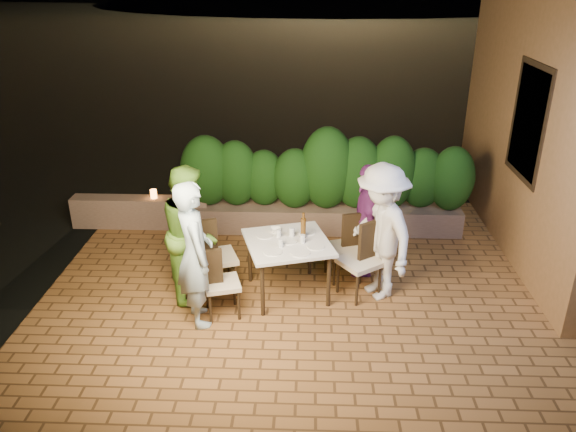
# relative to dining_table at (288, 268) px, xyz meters

# --- Properties ---
(ground) EXTENTS (400.00, 400.00, 0.00)m
(ground) POSITION_rel_dining_table_xyz_m (0.35, -0.35, -0.40)
(ground) COLOR black
(ground) RESTS_ON ground
(terrace_floor) EXTENTS (7.00, 6.00, 0.15)m
(terrace_floor) POSITION_rel_dining_table_xyz_m (0.35, 0.15, -0.45)
(terrace_floor) COLOR brown
(terrace_floor) RESTS_ON ground
(window_pane) EXTENTS (0.08, 1.00, 1.40)m
(window_pane) POSITION_rel_dining_table_xyz_m (3.17, 1.15, 1.62)
(window_pane) COLOR black
(window_pane) RESTS_ON building_wall
(window_frame) EXTENTS (0.06, 1.15, 1.55)m
(window_frame) POSITION_rel_dining_table_xyz_m (3.16, 1.15, 1.62)
(window_frame) COLOR black
(window_frame) RESTS_ON building_wall
(planter) EXTENTS (4.20, 0.55, 0.40)m
(planter) POSITION_rel_dining_table_xyz_m (0.55, 1.95, -0.17)
(planter) COLOR brown
(planter) RESTS_ON ground
(hedge) EXTENTS (4.00, 0.70, 1.10)m
(hedge) POSITION_rel_dining_table_xyz_m (0.55, 1.95, 0.57)
(hedge) COLOR #143A0F
(hedge) RESTS_ON planter
(parapet) EXTENTS (2.20, 0.30, 0.50)m
(parapet) POSITION_rel_dining_table_xyz_m (-2.45, 1.95, -0.12)
(parapet) COLOR brown
(parapet) RESTS_ON ground
(hill) EXTENTS (52.00, 40.00, 22.00)m
(hill) POSITION_rel_dining_table_xyz_m (2.35, 59.65, -4.38)
(hill) COLOR black
(hill) RESTS_ON ground
(dining_table) EXTENTS (1.25, 1.25, 0.75)m
(dining_table) POSITION_rel_dining_table_xyz_m (0.00, 0.00, 0.00)
(dining_table) COLOR white
(dining_table) RESTS_ON ground
(plate_nw) EXTENTS (0.23, 0.23, 0.01)m
(plate_nw) POSITION_rel_dining_table_xyz_m (-0.17, -0.30, 0.38)
(plate_nw) COLOR white
(plate_nw) RESTS_ON dining_table
(plate_sw) EXTENTS (0.20, 0.20, 0.01)m
(plate_sw) POSITION_rel_dining_table_xyz_m (-0.30, 0.13, 0.38)
(plate_sw) COLOR white
(plate_sw) RESTS_ON dining_table
(plate_ne) EXTENTS (0.22, 0.22, 0.01)m
(plate_ne) POSITION_rel_dining_table_xyz_m (0.35, -0.14, 0.38)
(plate_ne) COLOR white
(plate_ne) RESTS_ON dining_table
(plate_se) EXTENTS (0.24, 0.24, 0.01)m
(plate_se) POSITION_rel_dining_table_xyz_m (0.23, 0.27, 0.38)
(plate_se) COLOR white
(plate_se) RESTS_ON dining_table
(plate_centre) EXTENTS (0.24, 0.24, 0.01)m
(plate_centre) POSITION_rel_dining_table_xyz_m (0.00, 0.00, 0.38)
(plate_centre) COLOR white
(plate_centre) RESTS_ON dining_table
(plate_front) EXTENTS (0.23, 0.23, 0.01)m
(plate_front) POSITION_rel_dining_table_xyz_m (0.16, -0.32, 0.38)
(plate_front) COLOR white
(plate_front) RESTS_ON dining_table
(glass_nw) EXTENTS (0.06, 0.06, 0.11)m
(glass_nw) POSITION_rel_dining_table_xyz_m (-0.08, -0.16, 0.43)
(glass_nw) COLOR silver
(glass_nw) RESTS_ON dining_table
(glass_sw) EXTENTS (0.06, 0.06, 0.10)m
(glass_sw) POSITION_rel_dining_table_xyz_m (-0.12, 0.12, 0.43)
(glass_sw) COLOR silver
(glass_sw) RESTS_ON dining_table
(glass_ne) EXTENTS (0.06, 0.06, 0.11)m
(glass_ne) POSITION_rel_dining_table_xyz_m (0.19, -0.03, 0.43)
(glass_ne) COLOR silver
(glass_ne) RESTS_ON dining_table
(glass_se) EXTENTS (0.07, 0.07, 0.12)m
(glass_se) POSITION_rel_dining_table_xyz_m (0.05, 0.14, 0.43)
(glass_se) COLOR silver
(glass_se) RESTS_ON dining_table
(beer_bottle) EXTENTS (0.07, 0.07, 0.34)m
(beer_bottle) POSITION_rel_dining_table_xyz_m (0.19, 0.11, 0.54)
(beer_bottle) COLOR #4A2D0C
(beer_bottle) RESTS_ON dining_table
(bowl) EXTENTS (0.16, 0.16, 0.04)m
(bowl) POSITION_rel_dining_table_xyz_m (-0.18, 0.28, 0.39)
(bowl) COLOR white
(bowl) RESTS_ON dining_table
(chair_left_front) EXTENTS (0.51, 0.51, 0.89)m
(chair_left_front) POSITION_rel_dining_table_xyz_m (-0.77, -0.51, 0.07)
(chair_left_front) COLOR black
(chair_left_front) RESTS_ON ground
(chair_left_back) EXTENTS (0.62, 0.62, 1.03)m
(chair_left_back) POSITION_rel_dining_table_xyz_m (-0.91, 0.02, 0.14)
(chair_left_back) COLOR black
(chair_left_back) RESTS_ON ground
(chair_right_front) EXTENTS (0.64, 0.64, 0.99)m
(chair_right_front) POSITION_rel_dining_table_xyz_m (0.91, 0.00, 0.12)
(chair_right_front) COLOR black
(chair_right_front) RESTS_ON ground
(chair_right_back) EXTENTS (0.54, 0.54, 0.93)m
(chair_right_back) POSITION_rel_dining_table_xyz_m (0.72, 0.43, 0.09)
(chair_right_back) COLOR black
(chair_right_back) RESTS_ON ground
(diner_blue) EXTENTS (0.64, 0.76, 1.77)m
(diner_blue) POSITION_rel_dining_table_xyz_m (-1.04, -0.64, 0.51)
(diner_blue) COLOR #A3C2D2
(diner_blue) RESTS_ON ground
(diner_green) EXTENTS (0.79, 0.94, 1.74)m
(diner_green) POSITION_rel_dining_table_xyz_m (-1.20, -0.04, 0.49)
(diner_green) COLOR #71B438
(diner_green) RESTS_ON ground
(diner_white) EXTENTS (1.09, 1.31, 1.77)m
(diner_white) POSITION_rel_dining_table_xyz_m (1.15, 0.02, 0.51)
(diner_white) COLOR silver
(diner_white) RESTS_ON ground
(diner_purple) EXTENTS (0.40, 0.93, 1.57)m
(diner_purple) POSITION_rel_dining_table_xyz_m (1.03, 0.61, 0.41)
(diner_purple) COLOR #6C2674
(diner_purple) RESTS_ON ground
(parapet_lamp) EXTENTS (0.10, 0.10, 0.14)m
(parapet_lamp) POSITION_rel_dining_table_xyz_m (-2.21, 1.95, 0.20)
(parapet_lamp) COLOR orange
(parapet_lamp) RESTS_ON parapet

